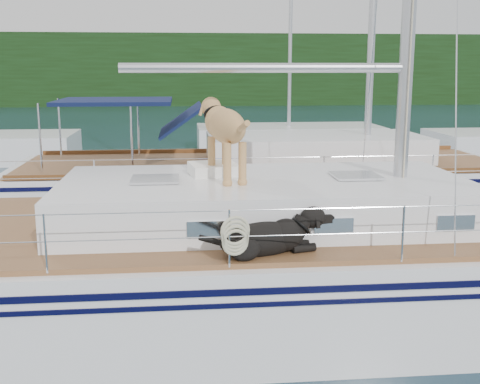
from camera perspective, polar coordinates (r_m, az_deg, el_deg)
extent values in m
plane|color=black|center=(8.20, -3.41, -11.37)|extent=(120.00, 120.00, 0.00)
cube|color=black|center=(52.54, -5.44, 11.46)|extent=(90.00, 3.00, 6.00)
cube|color=#595147|center=(53.81, -5.40, 8.91)|extent=(92.00, 1.00, 1.20)
cube|color=white|center=(8.02, -3.45, -8.08)|extent=(12.00, 3.80, 1.40)
cube|color=brown|center=(7.80, -3.52, -3.03)|extent=(11.52, 3.50, 0.06)
cube|color=white|center=(7.80, 2.34, -0.72)|extent=(5.20, 2.50, 0.55)
cylinder|color=silver|center=(7.62, 2.44, 11.68)|extent=(3.60, 0.12, 0.12)
cylinder|color=silver|center=(5.96, -2.95, -1.82)|extent=(10.56, 0.01, 0.01)
cylinder|color=silver|center=(9.40, -3.97, 3.17)|extent=(10.56, 0.01, 0.01)
cube|color=blue|center=(8.94, -1.80, -0.75)|extent=(0.74, 0.58, 0.05)
cube|color=white|center=(8.01, -2.54, 2.17)|extent=(0.69, 0.60, 0.15)
torus|color=beige|center=(6.00, -0.46, -3.70)|extent=(0.40, 0.19, 0.39)
cube|color=white|center=(13.65, 2.10, 0.04)|extent=(11.00, 3.50, 1.30)
cube|color=brown|center=(13.53, 2.12, 2.74)|extent=(10.56, 3.29, 0.06)
cube|color=white|center=(13.70, 7.13, 4.24)|extent=(4.80, 2.30, 0.55)
cube|color=#101844|center=(13.34, -11.74, 8.42)|extent=(2.40, 2.30, 0.08)
cube|color=white|center=(24.09, 4.63, 4.99)|extent=(7.20, 3.00, 1.10)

